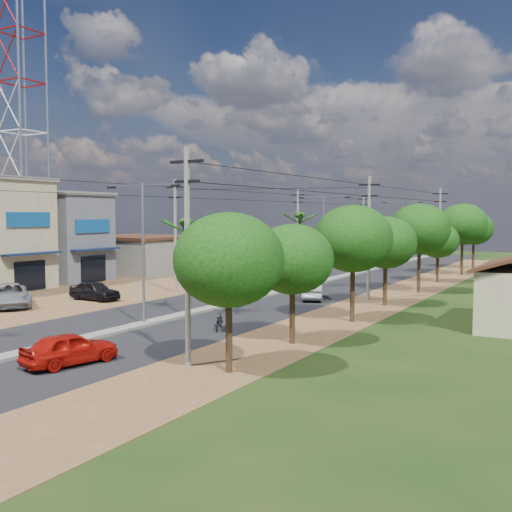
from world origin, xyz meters
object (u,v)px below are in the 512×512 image
at_px(car_silver_mid, 313,291).
at_px(moto_rider_east, 219,321).
at_px(car_red_near, 70,349).
at_px(car_parked_dark, 95,291).
at_px(car_white_far, 281,271).
at_px(car_parked_silver, 9,296).

distance_m(car_silver_mid, moto_rider_east, 13.01).
relative_size(car_red_near, car_parked_dark, 0.98).
height_order(car_silver_mid, car_white_far, car_white_far).
bearing_deg(car_parked_dark, car_red_near, -135.79).
xyz_separation_m(car_white_far, car_parked_silver, (-7.44, -25.56, 0.08)).
height_order(car_red_near, moto_rider_east, car_red_near).
distance_m(car_red_near, moto_rider_east, 9.46).
bearing_deg(moto_rider_east, car_red_near, 58.45).
distance_m(car_white_far, car_parked_dark, 20.94).
relative_size(car_white_far, car_parked_silver, 0.86).
distance_m(car_white_far, car_parked_silver, 26.62).
xyz_separation_m(car_red_near, moto_rider_east, (1.17, 9.39, -0.18)).
bearing_deg(car_silver_mid, car_parked_silver, 16.65).
relative_size(car_white_far, car_parked_dark, 1.18).
xyz_separation_m(car_red_near, car_white_far, (-8.16, 34.61, 0.01)).
xyz_separation_m(car_white_far, car_parked_dark, (-4.67, -20.42, -0.00)).
distance_m(car_parked_silver, car_parked_dark, 5.84).
xyz_separation_m(car_silver_mid, car_parked_dark, (-13.62, -8.19, 0.03)).
bearing_deg(car_parked_silver, car_red_near, -86.25).
bearing_deg(car_silver_mid, moto_rider_east, 69.17).
relative_size(car_red_near, car_parked_silver, 0.72).
bearing_deg(car_parked_dark, moto_rider_east, -106.85).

